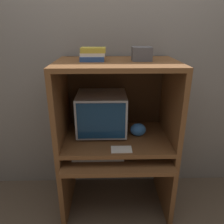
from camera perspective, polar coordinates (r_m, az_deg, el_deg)
name	(u,v)px	position (r m, az deg, el deg)	size (l,w,h in m)	color
wall_back	(115,67)	(2.15, 0.81, 11.66)	(6.00, 0.06, 2.60)	gray
desk_base	(116,171)	(2.11, 1.14, -15.04)	(0.98, 0.70, 0.63)	brown
desk_monitor_shelf	(116,139)	(1.98, 1.14, -7.03)	(0.98, 0.63, 0.11)	brown
hutch_upper	(117,88)	(1.84, 1.20, 6.30)	(0.98, 0.63, 0.66)	brown
crt_monitor	(102,113)	(1.97, -2.73, -0.26)	(0.43, 0.40, 0.37)	#B2B2B7
keyboard	(98,155)	(1.90, -3.61, -11.15)	(0.43, 0.17, 0.03)	beige
mouse	(132,153)	(1.91, 5.13, -10.73)	(0.07, 0.05, 0.03)	#28282B
snack_bag	(138,130)	(1.97, 6.84, -4.60)	(0.14, 0.11, 0.12)	#336BB7
book_stack	(93,54)	(1.77, -5.05, 14.78)	(0.20, 0.14, 0.10)	navy
paper_card	(121,149)	(1.77, 2.48, -9.73)	(0.17, 0.11, 0.00)	white
storage_box	(142,54)	(1.79, 7.76, 14.81)	(0.15, 0.13, 0.11)	#4C4C51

